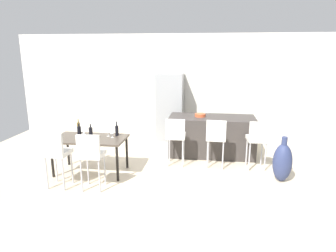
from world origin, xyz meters
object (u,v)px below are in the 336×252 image
Objects in this scene: bar_chair_right at (258,137)px; wine_bottle_inner at (79,128)px; wine_bottle_left at (91,133)px; wine_bottle_near at (79,131)px; wine_bottle_corner at (117,130)px; wine_glass_right at (84,133)px; wine_glass_middle at (108,130)px; dining_table at (90,141)px; fruit_bowl at (200,115)px; refrigerator at (170,107)px; bar_chair_left at (176,134)px; bar_chair_middle at (216,136)px; floor_vase at (282,162)px; kitchen_island at (211,136)px; dining_chair_near at (56,151)px; potted_plant at (247,128)px; wine_glass_far at (112,132)px; dining_chair_far at (91,153)px.

wine_bottle_inner is at bearing -175.10° from bar_chair_right.
wine_bottle_near is at bearing 153.43° from wine_bottle_left.
wine_glass_right is at bearing -147.66° from wine_bottle_corner.
dining_table is at bearing -155.90° from wine_glass_middle.
bar_chair_right is 1.50m from fruit_bowl.
refrigerator is at bearing 135.91° from bar_chair_right.
fruit_bowl is (2.38, 1.41, 0.10)m from wine_bottle_near.
bar_chair_left and bar_chair_middle have the same top height.
refrigerator is at bearing 59.66° from wine_bottle_near.
wine_glass_middle is 0.20× the size of floor_vase.
wine_bottle_corner is at bearing -147.76° from kitchen_island.
wine_glass_right is at bearing 67.54° from dining_chair_near.
refrigerator is 2.82× the size of potted_plant.
dining_table is at bearing 66.83° from dining_chair_near.
bar_chair_right is 6.03× the size of wine_glass_far.
bar_chair_right reaches higher than wine_bottle_inner.
bar_chair_left is at bearing -120.07° from fruit_bowl.
wine_bottle_left is at bearing -55.34° from dining_table.
bar_chair_right reaches higher than wine_bottle_corner.
wine_glass_right is at bearing -158.98° from wine_glass_far.
dining_chair_far reaches higher than wine_bottle_left.
dining_chair_near is 4.18m from floor_vase.
refrigerator reaches higher than wine_bottle_corner.
wine_bottle_inner is 0.59m from wine_bottle_left.
wine_bottle_near is 2.77m from fruit_bowl.
refrigerator reaches higher than potted_plant.
wine_bottle_left is at bearing -142.97° from fruit_bowl.
dining_chair_far is 1.01m from wine_bottle_corner.
dining_chair_near is 5.05m from potted_plant.
bar_chair_middle is 2.59m from dining_table.
floor_vase is (3.42, -0.06, -0.49)m from wine_glass_middle.
wine_bottle_inner is 0.99× the size of wine_bottle_left.
dining_chair_near is 3.44× the size of wine_bottle_inner.
dining_table is at bearing -39.96° from wine_bottle_inner.
dining_chair_far is at bearing -98.20° from wine_glass_far.
bar_chair_right reaches higher than kitchen_island.
wine_bottle_inner is at bearing -157.58° from kitchen_island.
dining_chair_near is at bearing -145.28° from bar_chair_left.
kitchen_island is at bearing -129.81° from potted_plant.
kitchen_island reaches higher than wine_glass_middle.
wine_bottle_corner is 1.69× the size of wine_glass_right.
wine_bottle_near is (-0.73, -0.18, 0.00)m from wine_bottle_corner.
kitchen_island is at bearing 95.77° from bar_chair_middle.
wine_bottle_corner is at bearing -140.59° from potted_plant.
fruit_bowl is 1.81m from potted_plant.
wine_glass_middle is 2.66m from refrigerator.
wine_bottle_left is (-2.36, -1.56, 0.41)m from kitchen_island.
refrigerator reaches higher than dining_chair_far.
bar_chair_left is at bearing -179.99° from bar_chair_middle.
wine_glass_far is at bearing 21.02° from wine_glass_right.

